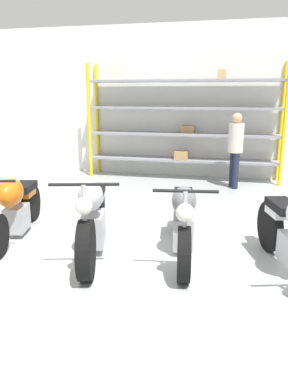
{
  "coord_description": "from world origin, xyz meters",
  "views": [
    {
      "loc": [
        1.11,
        -4.41,
        2.0
      ],
      "look_at": [
        0.0,
        0.4,
        0.7
      ],
      "focal_mm": 35.0,
      "sensor_mm": 36.0,
      "label": 1
    }
  ],
  "objects_px": {
    "shelving_rack": "(181,120)",
    "motorcycle_silver": "(93,219)",
    "motorcycle_orange": "(14,207)",
    "person_browsing": "(236,145)",
    "motorcycle_grey": "(183,220)"
  },
  "relations": [
    {
      "from": "shelving_rack",
      "to": "motorcycle_grey",
      "type": "height_order",
      "value": "shelving_rack"
    },
    {
      "from": "shelving_rack",
      "to": "motorcycle_orange",
      "type": "bearing_deg",
      "value": -111.98
    },
    {
      "from": "motorcycle_orange",
      "to": "motorcycle_grey",
      "type": "distance_m",
      "value": 2.41
    },
    {
      "from": "motorcycle_orange",
      "to": "motorcycle_silver",
      "type": "relative_size",
      "value": 0.97
    },
    {
      "from": "person_browsing",
      "to": "motorcycle_orange",
      "type": "bearing_deg",
      "value": 28.44
    },
    {
      "from": "motorcycle_silver",
      "to": "motorcycle_grey",
      "type": "xyz_separation_m",
      "value": [
        1.13,
        0.26,
        -0.02
      ]
    },
    {
      "from": "motorcycle_grey",
      "to": "shelving_rack",
      "type": "bearing_deg",
      "value": -179.61
    },
    {
      "from": "motorcycle_grey",
      "to": "person_browsing",
      "type": "bearing_deg",
      "value": 162.25
    },
    {
      "from": "shelving_rack",
      "to": "motorcycle_silver",
      "type": "height_order",
      "value": "shelving_rack"
    },
    {
      "from": "shelving_rack",
      "to": "motorcycle_grey",
      "type": "bearing_deg",
      "value": -81.71
    },
    {
      "from": "shelving_rack",
      "to": "person_browsing",
      "type": "xyz_separation_m",
      "value": [
        1.28,
        -0.71,
        -0.46
      ]
    },
    {
      "from": "motorcycle_silver",
      "to": "motorcycle_orange",
      "type": "bearing_deg",
      "value": -117.17
    },
    {
      "from": "motorcycle_orange",
      "to": "person_browsing",
      "type": "height_order",
      "value": "person_browsing"
    },
    {
      "from": "motorcycle_silver",
      "to": "motorcycle_grey",
      "type": "relative_size",
      "value": 0.97
    },
    {
      "from": "motorcycle_grey",
      "to": "person_browsing",
      "type": "distance_m",
      "value": 3.78
    }
  ]
}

